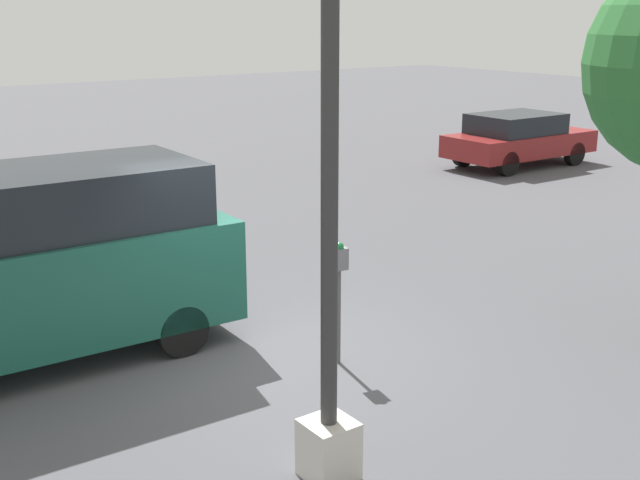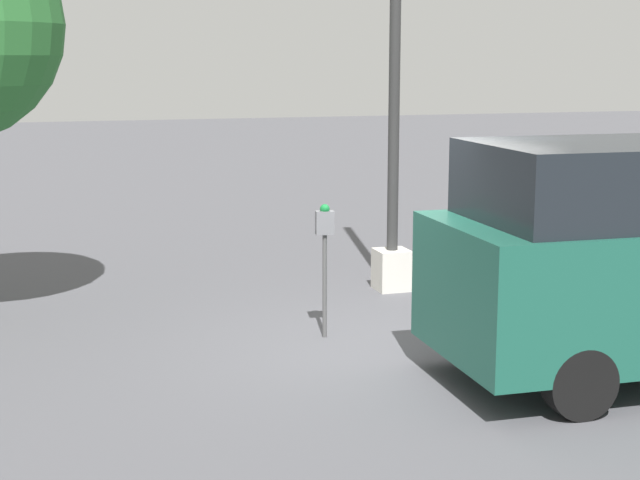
# 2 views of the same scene
# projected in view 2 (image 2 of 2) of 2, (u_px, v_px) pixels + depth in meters

# --- Properties ---
(ground_plane) EXTENTS (80.00, 80.00, 0.00)m
(ground_plane) POSITION_uv_depth(u_px,v_px,m) (398.00, 348.00, 10.56)
(ground_plane) COLOR #4C4C51
(parking_meter_near) EXTENTS (0.21, 0.14, 1.51)m
(parking_meter_near) POSITION_uv_depth(u_px,v_px,m) (325.00, 240.00, 10.79)
(parking_meter_near) COLOR #4C4C4C
(parking_meter_near) RESTS_ON ground
(lamp_post) EXTENTS (0.44, 0.44, 6.47)m
(lamp_post) POSITION_uv_depth(u_px,v_px,m) (394.00, 139.00, 12.86)
(lamp_post) COLOR beige
(lamp_post) RESTS_ON ground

